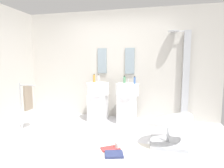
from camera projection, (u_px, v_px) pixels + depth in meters
ground_plane at (96, 144)px, 3.17m from camera, size 4.80×3.60×0.04m
rear_partition at (116, 65)px, 4.61m from camera, size 4.80×0.10×2.60m
pedestal_sink_left at (98, 100)px, 4.36m from camera, size 0.51×0.51×0.99m
pedestal_sink_right at (127, 101)px, 4.20m from camera, size 0.51×0.51×0.99m
vanity_mirror_left at (102, 61)px, 4.61m from camera, size 0.22×0.03×0.61m
vanity_mirror_right at (130, 61)px, 4.45m from camera, size 0.22×0.03×0.61m
shower_column at (185, 75)px, 4.15m from camera, size 0.49×0.24×2.05m
lounge_chair at (168, 125)px, 3.05m from camera, size 1.10×1.10×0.65m
towel_rack at (27, 99)px, 3.77m from camera, size 0.37×0.22×0.95m
area_rug at (123, 154)px, 2.79m from camera, size 0.91×0.82×0.01m
magazine_navy at (114, 154)px, 2.73m from camera, size 0.32×0.28×0.03m
magazine_red at (110, 148)px, 2.93m from camera, size 0.33×0.29×0.02m
coffee_mug at (117, 145)px, 2.95m from camera, size 0.08×0.08×0.10m
soap_bottle_amber at (94, 78)px, 4.44m from camera, size 0.06×0.06×0.20m
soap_bottle_blue at (135, 80)px, 4.06m from camera, size 0.05×0.05×0.17m
soap_bottle_white at (98, 79)px, 4.47m from camera, size 0.04×0.04×0.18m
soap_bottle_green at (124, 80)px, 4.29m from camera, size 0.06×0.06×0.17m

